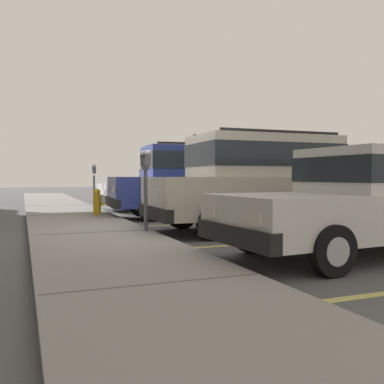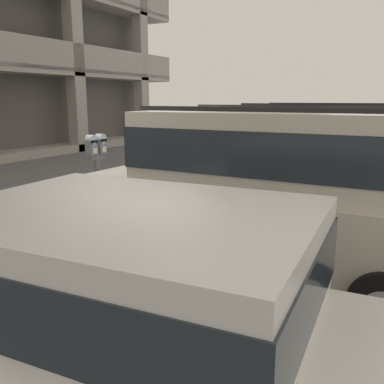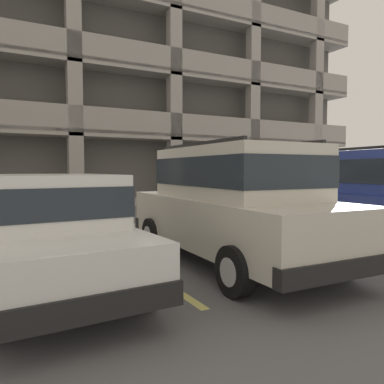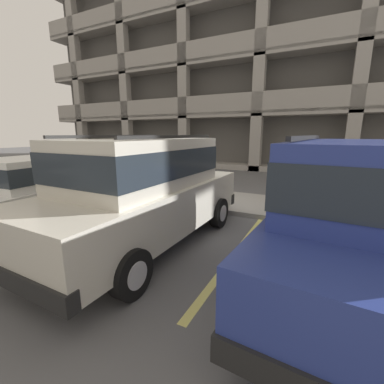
# 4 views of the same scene
# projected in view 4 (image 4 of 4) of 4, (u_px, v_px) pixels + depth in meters

# --- Properties ---
(ground_plane) EXTENTS (80.00, 80.00, 0.10)m
(ground_plane) POSITION_uv_depth(u_px,v_px,m) (199.00, 215.00, 6.82)
(ground_plane) COLOR #565659
(sidewalk) EXTENTS (40.00, 2.20, 0.12)m
(sidewalk) POSITION_uv_depth(u_px,v_px,m) (217.00, 200.00, 7.93)
(sidewalk) COLOR gray
(sidewalk) RESTS_ON ground_plane
(parking_stall_lines) EXTENTS (12.74, 4.80, 0.01)m
(parking_stall_lines) POSITION_uv_depth(u_px,v_px,m) (243.00, 244.00, 4.89)
(parking_stall_lines) COLOR #DBD16B
(parking_stall_lines) RESTS_ON ground_plane
(silver_suv) EXTENTS (2.09, 4.82, 2.03)m
(silver_suv) POSITION_uv_depth(u_px,v_px,m) (144.00, 188.00, 4.72)
(silver_suv) COLOR beige
(silver_suv) RESTS_ON ground_plane
(red_sedan) EXTENTS (2.01, 4.57, 1.54)m
(red_sedan) POSITION_uv_depth(u_px,v_px,m) (43.00, 187.00, 6.09)
(red_sedan) COLOR silver
(red_sedan) RESTS_ON ground_plane
(dark_hatchback) EXTENTS (2.25, 4.90, 2.03)m
(dark_hatchback) POSITION_uv_depth(u_px,v_px,m) (358.00, 210.00, 3.33)
(dark_hatchback) COLOR navy
(dark_hatchback) RESTS_ON ground_plane
(parking_meter_near) EXTENTS (0.35, 0.12, 1.50)m
(parking_meter_near) POSITION_uv_depth(u_px,v_px,m) (201.00, 165.00, 6.90)
(parking_meter_near) COLOR #595B60
(parking_meter_near) RESTS_ON sidewalk
(parking_garage) EXTENTS (32.00, 10.00, 16.25)m
(parking_garage) POSITION_uv_depth(u_px,v_px,m) (279.00, 52.00, 17.51)
(parking_garage) COLOR #54514D
(parking_garage) RESTS_ON ground_plane
(fire_hydrant) EXTENTS (0.30, 0.30, 0.70)m
(fire_hydrant) POSITION_uv_depth(u_px,v_px,m) (358.00, 207.00, 5.68)
(fire_hydrant) COLOR gold
(fire_hydrant) RESTS_ON sidewalk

